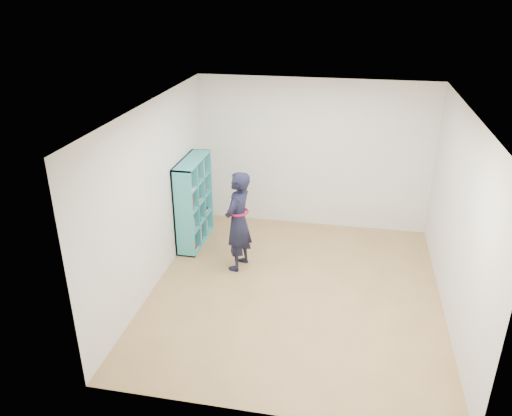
# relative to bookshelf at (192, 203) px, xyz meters

# --- Properties ---
(floor) EXTENTS (4.50, 4.50, 0.00)m
(floor) POSITION_rel_bookshelf_xyz_m (1.86, -1.18, -0.70)
(floor) COLOR olive
(floor) RESTS_ON ground
(ceiling) EXTENTS (4.50, 4.50, 0.00)m
(ceiling) POSITION_rel_bookshelf_xyz_m (1.86, -1.18, 1.90)
(ceiling) COLOR white
(ceiling) RESTS_ON wall_back
(wall_left) EXTENTS (0.02, 4.50, 2.60)m
(wall_left) POSITION_rel_bookshelf_xyz_m (-0.14, -1.18, 0.60)
(wall_left) COLOR silver
(wall_left) RESTS_ON floor
(wall_right) EXTENTS (0.02, 4.50, 2.60)m
(wall_right) POSITION_rel_bookshelf_xyz_m (3.86, -1.18, 0.60)
(wall_right) COLOR silver
(wall_right) RESTS_ON floor
(wall_back) EXTENTS (4.00, 0.02, 2.60)m
(wall_back) POSITION_rel_bookshelf_xyz_m (1.86, 1.07, 0.60)
(wall_back) COLOR silver
(wall_back) RESTS_ON floor
(wall_front) EXTENTS (4.00, 0.02, 2.60)m
(wall_front) POSITION_rel_bookshelf_xyz_m (1.86, -3.43, 0.60)
(wall_front) COLOR silver
(wall_front) RESTS_ON floor
(bookshelf) EXTENTS (0.32, 1.09, 1.45)m
(bookshelf) POSITION_rel_bookshelf_xyz_m (0.00, 0.00, 0.00)
(bookshelf) COLOR teal
(bookshelf) RESTS_ON floor
(person) EXTENTS (0.50, 0.64, 1.54)m
(person) POSITION_rel_bookshelf_xyz_m (0.92, -0.67, 0.08)
(person) COLOR black
(person) RESTS_ON floor
(smartphone) EXTENTS (0.01, 0.12, 0.15)m
(smartphone) POSITION_rel_bookshelf_xyz_m (0.80, -0.56, 0.18)
(smartphone) COLOR silver
(smartphone) RESTS_ON person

